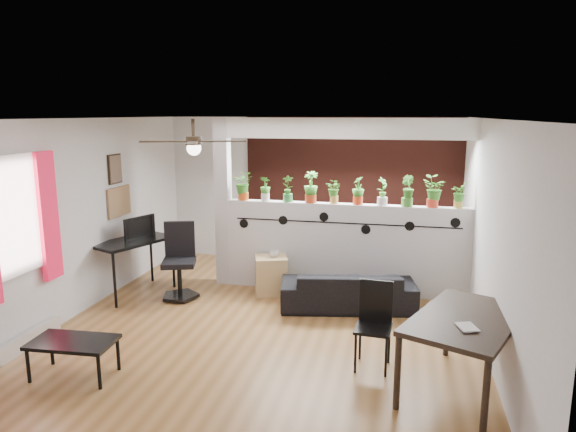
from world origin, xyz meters
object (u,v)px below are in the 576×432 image
at_px(potted_plant_4, 334,191).
at_px(computer_desk, 133,245).
at_px(cup, 274,254).
at_px(folding_chair, 375,316).
at_px(potted_plant_7, 408,190).
at_px(potted_plant_8, 433,191).
at_px(potted_plant_5, 358,190).
at_px(potted_plant_9, 459,194).
at_px(cube_shelf, 271,275).
at_px(potted_plant_2, 288,188).
at_px(potted_plant_3, 311,186).
at_px(sofa, 348,290).
at_px(potted_plant_6, 383,190).
at_px(potted_plant_0, 243,185).
at_px(ceiling_fan, 194,144).
at_px(dining_table, 466,325).
at_px(coffee_table, 73,344).
at_px(potted_plant_1, 265,188).
at_px(office_chair, 180,266).

height_order(potted_plant_4, computer_desk, potted_plant_4).
relative_size(cup, folding_chair, 0.14).
bearing_deg(potted_plant_7, potted_plant_8, 0.00).
height_order(potted_plant_5, potted_plant_9, potted_plant_5).
relative_size(potted_plant_8, cube_shelf, 0.80).
bearing_deg(potted_plant_2, potted_plant_4, -0.00).
height_order(potted_plant_3, sofa, potted_plant_3).
height_order(potted_plant_4, potted_plant_8, potted_plant_8).
bearing_deg(potted_plant_6, potted_plant_7, 0.00).
height_order(potted_plant_7, folding_chair, potted_plant_7).
bearing_deg(potted_plant_8, potted_plant_7, -180.00).
xyz_separation_m(potted_plant_0, cup, (0.57, -0.34, -0.96)).
bearing_deg(potted_plant_0, potted_plant_6, -0.00).
xyz_separation_m(ceiling_fan, potted_plant_8, (2.83, 1.80, -0.72)).
xyz_separation_m(potted_plant_5, cube_shelf, (-1.23, -0.34, -1.28)).
bearing_deg(ceiling_fan, dining_table, -14.94).
bearing_deg(ceiling_fan, coffee_table, -120.18).
bearing_deg(potted_plant_2, potted_plant_5, -0.00).
bearing_deg(potted_plant_8, potted_plant_0, -180.00).
relative_size(potted_plant_6, dining_table, 0.26).
bearing_deg(potted_plant_4, potted_plant_2, 180.00).
bearing_deg(potted_plant_8, potted_plant_1, -180.00).
height_order(potted_plant_5, coffee_table, potted_plant_5).
relative_size(potted_plant_2, computer_desk, 0.32).
xyz_separation_m(potted_plant_3, potted_plant_5, (0.70, 0.00, -0.03)).
height_order(potted_plant_9, cup, potted_plant_9).
relative_size(potted_plant_0, potted_plant_3, 0.95).
height_order(cube_shelf, cup, cup).
relative_size(potted_plant_0, potted_plant_2, 1.09).
distance_m(potted_plant_3, potted_plant_9, 2.11).
relative_size(potted_plant_5, potted_plant_9, 1.11).
height_order(cube_shelf, office_chair, office_chair).
distance_m(potted_plant_3, coffee_table, 3.90).
distance_m(potted_plant_5, sofa, 1.47).
bearing_deg(potted_plant_9, potted_plant_2, 180.00).
distance_m(potted_plant_7, computer_desk, 4.09).
height_order(potted_plant_1, office_chair, potted_plant_1).
height_order(cup, office_chair, office_chair).
xyz_separation_m(potted_plant_1, potted_plant_3, (0.70, 0.00, 0.05)).
xyz_separation_m(sofa, computer_desk, (-3.18, -0.12, 0.49)).
bearing_deg(potted_plant_0, cube_shelf, -33.04).
relative_size(potted_plant_2, potted_plant_4, 1.13).
height_order(sofa, folding_chair, folding_chair).
xyz_separation_m(potted_plant_4, sofa, (0.30, -0.67, -1.29)).
xyz_separation_m(potted_plant_8, coffee_table, (-3.64, -3.19, -1.24)).
height_order(ceiling_fan, potted_plant_9, ceiling_fan).
distance_m(potted_plant_0, potted_plant_5, 1.76).
height_order(potted_plant_2, sofa, potted_plant_2).
distance_m(cup, computer_desk, 2.10).
relative_size(potted_plant_0, computer_desk, 0.35).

